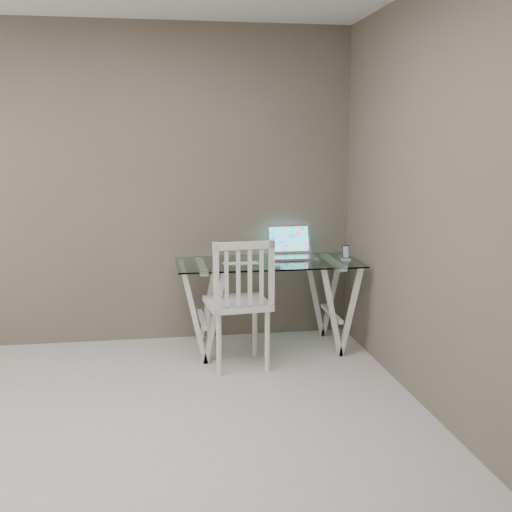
{
  "coord_description": "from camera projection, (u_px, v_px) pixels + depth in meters",
  "views": [
    {
      "loc": [
        0.27,
        -3.29,
        1.72
      ],
      "look_at": [
        1.05,
        1.51,
        0.85
      ],
      "focal_mm": 45.0,
      "sensor_mm": 36.0,
      "label": 1
    }
  ],
  "objects": [
    {
      "name": "keyboard",
      "position": [
        241.0,
        264.0,
        5.16
      ],
      "size": [
        0.31,
        0.13,
        0.01
      ],
      "primitive_type": "cube",
      "color": "silver",
      "rests_on": "desk"
    },
    {
      "name": "mouse",
      "position": [
        275.0,
        265.0,
        5.03
      ],
      "size": [
        0.1,
        0.06,
        0.03
      ],
      "primitive_type": "ellipsoid",
      "color": "white",
      "rests_on": "desk"
    },
    {
      "name": "chair",
      "position": [
        240.0,
        298.0,
        4.83
      ],
      "size": [
        0.5,
        0.5,
        1.01
      ],
      "rotation": [
        0.0,
        0.0,
        0.1
      ],
      "color": "white",
      "rests_on": "ground"
    },
    {
      "name": "desk",
      "position": [
        268.0,
        304.0,
        5.34
      ],
      "size": [
        1.5,
        0.7,
        0.75
      ],
      "color": "silver",
      "rests_on": "ground"
    },
    {
      "name": "phone_dock",
      "position": [
        346.0,
        256.0,
        5.34
      ],
      "size": [
        0.07,
        0.07,
        0.12
      ],
      "color": "white",
      "rests_on": "desk"
    },
    {
      "name": "laptop",
      "position": [
        291.0,
        249.0,
        5.49
      ],
      "size": [
        0.38,
        0.35,
        0.26
      ],
      "color": "#B7B7BB",
      "rests_on": "desk"
    },
    {
      "name": "room",
      "position": [
        82.0,
        142.0,
        3.16
      ],
      "size": [
        4.5,
        4.52,
        2.71
      ],
      "color": "beige",
      "rests_on": "ground"
    }
  ]
}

